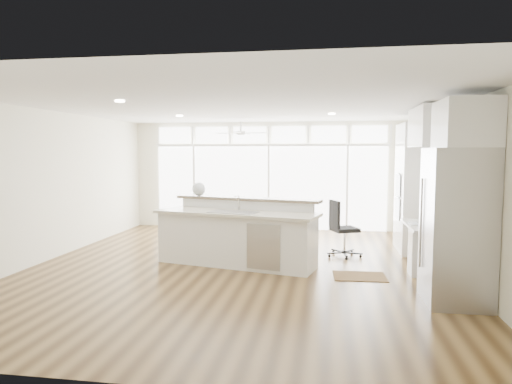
# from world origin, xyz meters

# --- Properties ---
(floor) EXTENTS (7.00, 8.00, 0.02)m
(floor) POSITION_xyz_m (0.00, 0.00, -0.01)
(floor) COLOR #402B13
(floor) RESTS_ON ground
(ceiling) EXTENTS (7.00, 8.00, 0.02)m
(ceiling) POSITION_xyz_m (0.00, 0.00, 2.70)
(ceiling) COLOR silver
(ceiling) RESTS_ON wall_back
(wall_back) EXTENTS (7.00, 0.04, 2.70)m
(wall_back) POSITION_xyz_m (0.00, 4.00, 1.35)
(wall_back) COLOR #ECE8CD
(wall_back) RESTS_ON floor
(wall_front) EXTENTS (7.00, 0.04, 2.70)m
(wall_front) POSITION_xyz_m (0.00, -4.00, 1.35)
(wall_front) COLOR #ECE8CD
(wall_front) RESTS_ON floor
(wall_left) EXTENTS (0.04, 8.00, 2.70)m
(wall_left) POSITION_xyz_m (-3.50, 0.00, 1.35)
(wall_left) COLOR #ECE8CD
(wall_left) RESTS_ON floor
(wall_right) EXTENTS (0.04, 8.00, 2.70)m
(wall_right) POSITION_xyz_m (3.50, 0.00, 1.35)
(wall_right) COLOR #ECE8CD
(wall_right) RESTS_ON floor
(glass_wall) EXTENTS (5.80, 0.06, 2.08)m
(glass_wall) POSITION_xyz_m (0.00, 3.94, 1.05)
(glass_wall) COLOR white
(glass_wall) RESTS_ON wall_back
(transom_row) EXTENTS (5.90, 0.06, 0.40)m
(transom_row) POSITION_xyz_m (0.00, 3.94, 2.38)
(transom_row) COLOR white
(transom_row) RESTS_ON wall_back
(desk_window) EXTENTS (0.04, 0.85, 0.85)m
(desk_window) POSITION_xyz_m (3.46, 0.30, 1.55)
(desk_window) COLOR white
(desk_window) RESTS_ON wall_right
(ceiling_fan) EXTENTS (1.16, 1.16, 0.32)m
(ceiling_fan) POSITION_xyz_m (-0.50, 2.80, 2.48)
(ceiling_fan) COLOR white
(ceiling_fan) RESTS_ON ceiling
(recessed_lights) EXTENTS (3.40, 3.00, 0.02)m
(recessed_lights) POSITION_xyz_m (0.00, 0.20, 2.68)
(recessed_lights) COLOR white
(recessed_lights) RESTS_ON ceiling
(oven_cabinet) EXTENTS (0.64, 1.20, 2.50)m
(oven_cabinet) POSITION_xyz_m (3.17, 1.80, 1.25)
(oven_cabinet) COLOR white
(oven_cabinet) RESTS_ON floor
(desk_nook) EXTENTS (0.72, 1.30, 0.76)m
(desk_nook) POSITION_xyz_m (3.13, 0.30, 0.38)
(desk_nook) COLOR white
(desk_nook) RESTS_ON floor
(upper_cabinets) EXTENTS (0.64, 1.30, 0.64)m
(upper_cabinets) POSITION_xyz_m (3.17, 0.30, 2.35)
(upper_cabinets) COLOR white
(upper_cabinets) RESTS_ON wall_right
(refrigerator) EXTENTS (0.76, 0.90, 2.00)m
(refrigerator) POSITION_xyz_m (3.11, -1.35, 1.00)
(refrigerator) COLOR #A4A4A8
(refrigerator) RESTS_ON floor
(fridge_cabinet) EXTENTS (0.64, 0.90, 0.60)m
(fridge_cabinet) POSITION_xyz_m (3.17, -1.35, 2.30)
(fridge_cabinet) COLOR white
(fridge_cabinet) RESTS_ON wall_right
(framed_photos) EXTENTS (0.06, 0.22, 0.80)m
(framed_photos) POSITION_xyz_m (3.46, 0.92, 1.40)
(framed_photos) COLOR black
(framed_photos) RESTS_ON wall_right
(kitchen_island) EXTENTS (3.02, 1.70, 1.13)m
(kitchen_island) POSITION_xyz_m (-0.08, 0.16, 0.57)
(kitchen_island) COLOR white
(kitchen_island) RESTS_ON floor
(rug) EXTENTS (0.84, 0.62, 0.01)m
(rug) POSITION_xyz_m (1.98, -0.29, 0.01)
(rug) COLOR #3E2813
(rug) RESTS_ON floor
(office_chair) EXTENTS (0.70, 0.68, 1.05)m
(office_chair) POSITION_xyz_m (1.79, 1.09, 0.52)
(office_chair) COLOR black
(office_chair) RESTS_ON floor
(fishbowl) EXTENTS (0.27, 0.27, 0.25)m
(fishbowl) POSITION_xyz_m (-0.91, 0.76, 1.26)
(fishbowl) COLOR silver
(fishbowl) RESTS_ON kitchen_island
(monitor) EXTENTS (0.10, 0.43, 0.36)m
(monitor) POSITION_xyz_m (3.05, 0.30, 0.94)
(monitor) COLOR black
(monitor) RESTS_ON desk_nook
(keyboard) EXTENTS (0.14, 0.35, 0.02)m
(keyboard) POSITION_xyz_m (2.88, 0.30, 0.77)
(keyboard) COLOR white
(keyboard) RESTS_ON desk_nook
(potted_plant) EXTENTS (0.25, 0.28, 0.21)m
(potted_plant) POSITION_xyz_m (3.17, 1.80, 2.60)
(potted_plant) COLOR #304E21
(potted_plant) RESTS_ON oven_cabinet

